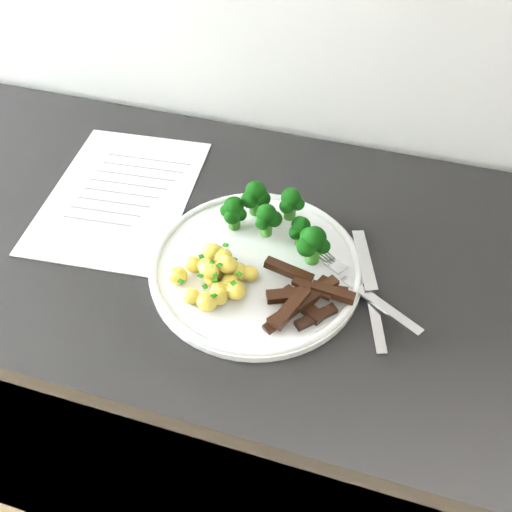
{
  "coord_description": "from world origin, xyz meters",
  "views": [
    {
      "loc": [
        0.26,
        1.17,
        1.45
      ],
      "look_at": [
        0.12,
        1.65,
        0.89
      ],
      "focal_mm": 37.64,
      "sensor_mm": 36.0,
      "label": 1
    }
  ],
  "objects_px": {
    "plate": "(256,266)",
    "fork": "(365,291)",
    "recipe_paper": "(121,194)",
    "broccoli": "(276,217)",
    "potatoes": "(217,275)",
    "knife": "(372,303)",
    "beef_strips": "(304,297)",
    "counter": "(265,392)"
  },
  "relations": [
    {
      "from": "plate",
      "to": "fork",
      "type": "xyz_separation_m",
      "value": [
        0.16,
        -0.01,
        0.01
      ]
    },
    {
      "from": "recipe_paper",
      "to": "broccoli",
      "type": "height_order",
      "value": "broccoli"
    },
    {
      "from": "potatoes",
      "to": "plate",
      "type": "bearing_deg",
      "value": 45.14
    },
    {
      "from": "plate",
      "to": "knife",
      "type": "height_order",
      "value": "knife"
    },
    {
      "from": "broccoli",
      "to": "beef_strips",
      "type": "distance_m",
      "value": 0.13
    },
    {
      "from": "counter",
      "to": "fork",
      "type": "relative_size",
      "value": 13.26
    },
    {
      "from": "beef_strips",
      "to": "recipe_paper",
      "type": "bearing_deg",
      "value": 158.14
    },
    {
      "from": "fork",
      "to": "knife",
      "type": "bearing_deg",
      "value": -35.85
    },
    {
      "from": "broccoli",
      "to": "potatoes",
      "type": "relative_size",
      "value": 1.44
    },
    {
      "from": "recipe_paper",
      "to": "potatoes",
      "type": "xyz_separation_m",
      "value": [
        0.22,
        -0.13,
        0.02
      ]
    },
    {
      "from": "recipe_paper",
      "to": "beef_strips",
      "type": "relative_size",
      "value": 2.57
    },
    {
      "from": "recipe_paper",
      "to": "knife",
      "type": "relative_size",
      "value": 1.65
    },
    {
      "from": "recipe_paper",
      "to": "broccoli",
      "type": "xyz_separation_m",
      "value": [
        0.27,
        -0.03,
        0.05
      ]
    },
    {
      "from": "counter",
      "to": "broccoli",
      "type": "relative_size",
      "value": 13.38
    },
    {
      "from": "fork",
      "to": "broccoli",
      "type": "bearing_deg",
      "value": 153.39
    },
    {
      "from": "counter",
      "to": "plate",
      "type": "relative_size",
      "value": 7.56
    },
    {
      "from": "plate",
      "to": "broccoli",
      "type": "relative_size",
      "value": 1.77
    },
    {
      "from": "counter",
      "to": "fork",
      "type": "height_order",
      "value": "fork"
    },
    {
      "from": "plate",
      "to": "knife",
      "type": "relative_size",
      "value": 1.49
    },
    {
      "from": "recipe_paper",
      "to": "plate",
      "type": "xyz_separation_m",
      "value": [
        0.26,
        -0.09,
        0.01
      ]
    },
    {
      "from": "fork",
      "to": "knife",
      "type": "height_order",
      "value": "fork"
    },
    {
      "from": "broccoli",
      "to": "fork",
      "type": "height_order",
      "value": "broccoli"
    },
    {
      "from": "counter",
      "to": "recipe_paper",
      "type": "xyz_separation_m",
      "value": [
        -0.27,
        0.05,
        0.43
      ]
    },
    {
      "from": "broccoli",
      "to": "fork",
      "type": "distance_m",
      "value": 0.17
    },
    {
      "from": "counter",
      "to": "recipe_paper",
      "type": "relative_size",
      "value": 6.82
    },
    {
      "from": "plate",
      "to": "recipe_paper",
      "type": "bearing_deg",
      "value": 160.69
    },
    {
      "from": "counter",
      "to": "fork",
      "type": "xyz_separation_m",
      "value": [
        0.15,
        -0.04,
        0.45
      ]
    },
    {
      "from": "plate",
      "to": "fork",
      "type": "relative_size",
      "value": 1.75
    },
    {
      "from": "counter",
      "to": "plate",
      "type": "xyz_separation_m",
      "value": [
        -0.01,
        -0.04,
        0.44
      ]
    },
    {
      "from": "fork",
      "to": "recipe_paper",
      "type": "bearing_deg",
      "value": 166.49
    },
    {
      "from": "counter",
      "to": "recipe_paper",
      "type": "bearing_deg",
      "value": 168.39
    },
    {
      "from": "counter",
      "to": "plate",
      "type": "distance_m",
      "value": 0.44
    },
    {
      "from": "recipe_paper",
      "to": "fork",
      "type": "height_order",
      "value": "fork"
    },
    {
      "from": "plate",
      "to": "potatoes",
      "type": "xyz_separation_m",
      "value": [
        -0.04,
        -0.04,
        0.02
      ]
    },
    {
      "from": "recipe_paper",
      "to": "plate",
      "type": "bearing_deg",
      "value": -19.31
    },
    {
      "from": "potatoes",
      "to": "knife",
      "type": "xyz_separation_m",
      "value": [
        0.21,
        0.03,
        -0.02
      ]
    },
    {
      "from": "plate",
      "to": "fork",
      "type": "distance_m",
      "value": 0.16
    },
    {
      "from": "potatoes",
      "to": "fork",
      "type": "bearing_deg",
      "value": 9.77
    },
    {
      "from": "plate",
      "to": "beef_strips",
      "type": "distance_m",
      "value": 0.09
    },
    {
      "from": "knife",
      "to": "recipe_paper",
      "type": "bearing_deg",
      "value": 165.71
    },
    {
      "from": "recipe_paper",
      "to": "beef_strips",
      "type": "bearing_deg",
      "value": -21.86
    },
    {
      "from": "broccoli",
      "to": "knife",
      "type": "distance_m",
      "value": 0.18
    }
  ]
}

